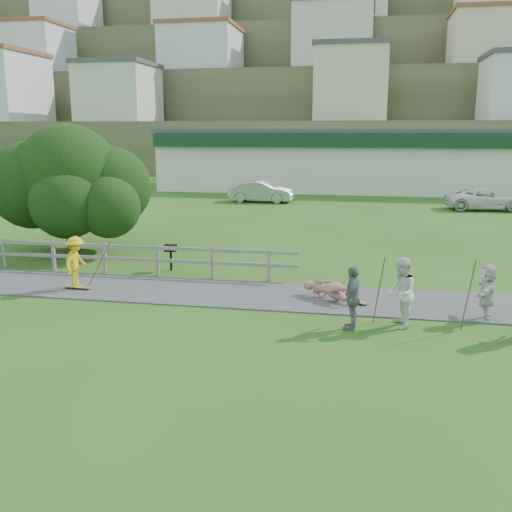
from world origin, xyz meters
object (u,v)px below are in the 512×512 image
object	(u,v)px
spectator_a	(401,293)
bbq	(171,258)
spectator_b	(353,298)
skater_rider	(76,265)
tree	(70,196)
car_silver	(261,192)
skater_fallen	(329,290)
spectator_d	(486,292)
car_white	(485,199)

from	to	relation	value
spectator_a	bbq	xyz separation A→B (m)	(-7.90, 4.76, -0.45)
spectator_b	skater_rider	bearing A→B (deg)	-97.04
spectator_a	tree	world-z (taller)	tree
spectator_a	tree	bearing A→B (deg)	-123.92
spectator_a	bbq	size ratio (longest dim) A/B	1.94
skater_rider	car_silver	xyz separation A→B (m)	(1.73, 23.57, -0.08)
skater_rider	car_silver	world-z (taller)	skater_rider
skater_fallen	bbq	world-z (taller)	bbq
spectator_d	bbq	xyz separation A→B (m)	(-10.20, 3.76, -0.30)
skater_fallen	bbq	distance (m)	6.54
skater_rider	spectator_d	size ratio (longest dim) A/B	1.06
skater_fallen	car_silver	world-z (taller)	car_silver
skater_rider	car_white	world-z (taller)	skater_rider
bbq	spectator_a	bearing A→B (deg)	-41.75
bbq	skater_fallen	bearing A→B (deg)	-35.38
spectator_b	spectator_d	xyz separation A→B (m)	(3.52, 1.37, -0.06)
spectator_d	car_silver	distance (m)	26.47
bbq	tree	bearing A→B (deg)	143.96
spectator_a	bbq	distance (m)	9.23
car_white	bbq	size ratio (longest dim) A/B	5.17
spectator_d	car_white	xyz separation A→B (m)	(4.31, 22.96, -0.09)
skater_fallen	bbq	bearing A→B (deg)	99.81
spectator_d	car_silver	world-z (taller)	spectator_d
skater_rider	spectator_a	bearing A→B (deg)	-98.08
skater_rider	skater_fallen	world-z (taller)	skater_rider
skater_fallen	car_white	world-z (taller)	car_white
car_white	skater_rider	bearing A→B (deg)	138.85
car_white	tree	distance (m)	25.91
skater_rider	spectator_d	xyz separation A→B (m)	(12.31, -0.69, -0.04)
spectator_b	car_white	size ratio (longest dim) A/B	0.34
car_white	tree	size ratio (longest dim) A/B	0.72
tree	spectator_b	bearing A→B (deg)	-32.60
spectator_b	car_silver	bearing A→B (deg)	-158.40
skater_rider	spectator_d	world-z (taller)	skater_rider
spectator_a	spectator_d	bearing A→B (deg)	108.42
skater_fallen	tree	bearing A→B (deg)	99.50
spectator_b	bbq	xyz separation A→B (m)	(-6.68, 5.13, -0.36)
spectator_d	car_silver	xyz separation A→B (m)	(-10.58, 24.26, -0.04)
spectator_d	car_white	distance (m)	23.36
spectator_a	car_white	size ratio (longest dim) A/B	0.37
skater_fallen	spectator_b	bearing A→B (deg)	-128.43
spectator_b	spectator_d	bearing A→B (deg)	117.51
spectator_d	car_white	size ratio (longest dim) A/B	0.32
spectator_a	spectator_d	distance (m)	2.52
car_white	spectator_a	bearing A→B (deg)	160.16
skater_fallen	car_white	bearing A→B (deg)	13.15
bbq	car_silver	bearing A→B (deg)	80.37
spectator_a	tree	distance (m)	15.01
skater_rider	spectator_a	size ratio (longest dim) A/B	0.89
spectator_a	car_silver	bearing A→B (deg)	-166.91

